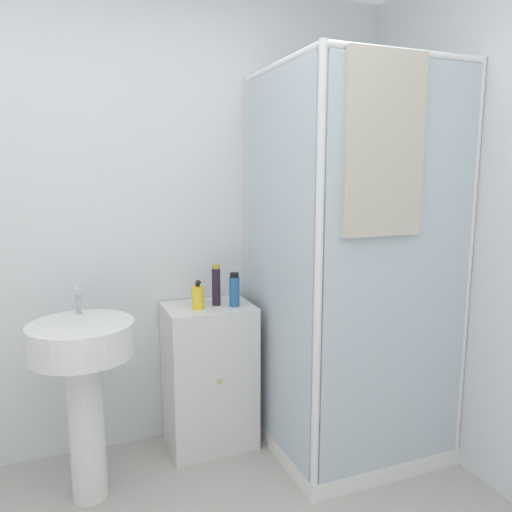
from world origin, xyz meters
name	(u,v)px	position (x,y,z in m)	size (l,w,h in m)	color
wall_back	(100,222)	(0.00, 1.70, 1.25)	(6.40, 0.06, 2.50)	silver
shower_enclosure	(345,347)	(1.17, 1.15, 0.59)	(0.87, 0.90, 2.03)	white
vanity_cabinet	(209,375)	(0.52, 1.49, 0.40)	(0.47, 0.37, 0.80)	silver
sink	(83,372)	(-0.14, 1.24, 0.62)	(0.46, 0.46, 0.98)	white
soap_dispenser	(198,297)	(0.45, 1.44, 0.86)	(0.06, 0.07, 0.15)	yellow
shampoo_bottle_tall_black	(216,285)	(0.56, 1.48, 0.91)	(0.05, 0.05, 0.22)	#281E33
shampoo_bottle_blue	(234,290)	(0.65, 1.42, 0.89)	(0.05, 0.05, 0.18)	#2D66A3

